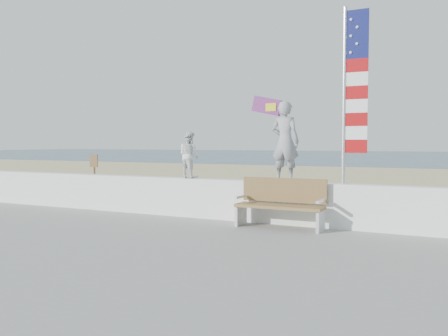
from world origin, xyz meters
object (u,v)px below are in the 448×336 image
at_px(child, 189,155).
at_px(flag, 351,88).
at_px(bench, 281,203).
at_px(adult, 285,142).

relative_size(child, flag, 0.31).
bearing_deg(bench, adult, 99.63).
relative_size(adult, bench, 0.95).
bearing_deg(child, adult, -163.75).
height_order(adult, flag, flag).
distance_m(adult, bench, 1.33).
bearing_deg(flag, child, 180.00).
relative_size(child, bench, 0.60).
distance_m(bench, flag, 2.67).
bearing_deg(flag, adult, 179.99).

